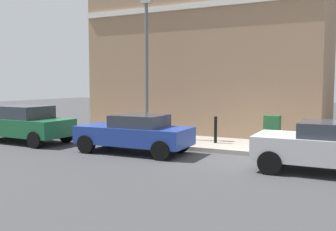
{
  "coord_description": "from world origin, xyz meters",
  "views": [
    {
      "loc": [
        -11.93,
        -3.23,
        2.43
      ],
      "look_at": [
        0.91,
        3.28,
        1.2
      ],
      "focal_mm": 40.37,
      "sensor_mm": 36.0,
      "label": 1
    }
  ],
  "objects_px": {
    "utility_cabinet": "(272,133)",
    "lamppost": "(147,62)",
    "car_green": "(23,124)",
    "car_blue": "(135,133)",
    "bollard_near_cabinet": "(216,129)"
  },
  "relations": [
    {
      "from": "car_blue",
      "to": "utility_cabinet",
      "type": "bearing_deg",
      "value": -152.06
    },
    {
      "from": "utility_cabinet",
      "to": "bollard_near_cabinet",
      "type": "height_order",
      "value": "utility_cabinet"
    },
    {
      "from": "car_green",
      "to": "lamppost",
      "type": "bearing_deg",
      "value": -149.3
    },
    {
      "from": "car_blue",
      "to": "car_green",
      "type": "distance_m",
      "value": 5.39
    },
    {
      "from": "lamppost",
      "to": "car_blue",
      "type": "bearing_deg",
      "value": -159.05
    },
    {
      "from": "utility_cabinet",
      "to": "lamppost",
      "type": "relative_size",
      "value": 0.2
    },
    {
      "from": "bollard_near_cabinet",
      "to": "utility_cabinet",
      "type": "bearing_deg",
      "value": -92.67
    },
    {
      "from": "utility_cabinet",
      "to": "car_green",
      "type": "bearing_deg",
      "value": 104.16
    },
    {
      "from": "bollard_near_cabinet",
      "to": "lamppost",
      "type": "height_order",
      "value": "lamppost"
    },
    {
      "from": "car_green",
      "to": "lamppost",
      "type": "height_order",
      "value": "lamppost"
    },
    {
      "from": "car_green",
      "to": "utility_cabinet",
      "type": "distance_m",
      "value": 9.91
    },
    {
      "from": "utility_cabinet",
      "to": "lamppost",
      "type": "bearing_deg",
      "value": 89.21
    },
    {
      "from": "utility_cabinet",
      "to": "bollard_near_cabinet",
      "type": "relative_size",
      "value": 1.11
    },
    {
      "from": "car_blue",
      "to": "car_green",
      "type": "relative_size",
      "value": 0.93
    },
    {
      "from": "car_blue",
      "to": "lamppost",
      "type": "distance_m",
      "value": 3.7
    }
  ]
}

